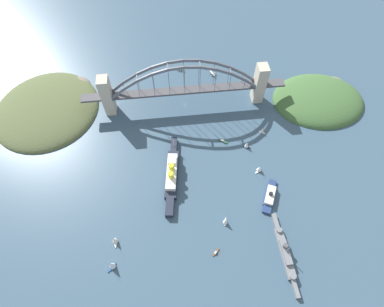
{
  "coord_description": "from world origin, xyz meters",
  "views": [
    {
      "loc": [
        19.71,
        254.07,
        273.83
      ],
      "look_at": [
        0.0,
        79.1,
        8.0
      ],
      "focal_mm": 27.67,
      "sensor_mm": 36.0,
      "label": 1
    }
  ],
  "objects": [
    {
      "name": "seaplane_taxiing_near_bridge",
      "position": [
        -42.48,
        -49.93,
        2.07
      ],
      "size": [
        7.8,
        11.67,
        4.9
      ],
      "color": "#B7B7B2",
      "rests_on": "ground"
    },
    {
      "name": "naval_cruiser",
      "position": [
        -71.61,
        191.05,
        3.02
      ],
      "size": [
        8.3,
        74.73,
        17.11
      ],
      "color": "slate",
      "rests_on": "ground"
    },
    {
      "name": "small_boat_6",
      "position": [
        -69.16,
        103.62,
        4.18
      ],
      "size": [
        8.6,
        7.56,
        8.96
      ],
      "color": "silver",
      "rests_on": "ground"
    },
    {
      "name": "small_boat_5",
      "position": [
        -62.37,
        71.94,
        4.42
      ],
      "size": [
        7.58,
        6.11,
        9.38
      ],
      "color": "black",
      "rests_on": "ground"
    },
    {
      "name": "small_boat_2",
      "position": [
        82.64,
        185.61,
        5.57
      ],
      "size": [
        8.62,
        8.94,
        11.98
      ],
      "color": "#234C8C",
      "rests_on": "ground"
    },
    {
      "name": "small_boat_1",
      "position": [
        -84.66,
        53.42,
        3.9
      ],
      "size": [
        6.92,
        5.98,
        8.48
      ],
      "color": "silver",
      "rests_on": "ground"
    },
    {
      "name": "harbor_arch_bridge",
      "position": [
        0.0,
        -0.0,
        27.34
      ],
      "size": [
        240.42,
        15.69,
        64.78
      ],
      "color": "#BCB29E",
      "rests_on": "ground"
    },
    {
      "name": "harbor_ferry_steamer",
      "position": [
        -72.43,
        135.35,
        2.59
      ],
      "size": [
        23.02,
        37.69,
        8.31
      ],
      "color": "navy",
      "rests_on": "ground"
    },
    {
      "name": "small_boat_7",
      "position": [
        -9.91,
        183.77,
        0.67
      ],
      "size": [
        7.42,
        6.79,
        1.87
      ],
      "color": "brown",
      "rests_on": "ground"
    },
    {
      "name": "small_boat_3",
      "position": [
        -23.31,
        156.98,
        4.57
      ],
      "size": [
        5.77,
        8.18,
        9.72
      ],
      "color": "silver",
      "rests_on": "ground"
    },
    {
      "name": "seaplane_second_in_formation",
      "position": [
        0.61,
        -64.65,
        1.9
      ],
      "size": [
        11.29,
        8.08,
        4.66
      ],
      "color": "#B7B7B2",
      "rests_on": "ground"
    },
    {
      "name": "headland_east_shore",
      "position": [
        168.4,
        -12.53,
        0.0
      ],
      "size": [
        126.21,
        132.91,
        24.02
      ],
      "color": "#515B38",
      "rests_on": "ground"
    },
    {
      "name": "small_boat_0",
      "position": [
        80.82,
        163.71,
        4.42
      ],
      "size": [
        5.11,
        8.91,
        9.53
      ],
      "color": "silver",
      "rests_on": "ground"
    },
    {
      "name": "small_boat_4",
      "position": [
        -37.2,
        61.17,
        0.81
      ],
      "size": [
        10.21,
        7.71,
        2.19
      ],
      "color": "#2D6B3D",
      "rests_on": "ground"
    },
    {
      "name": "headland_west_shore",
      "position": [
        -168.54,
        10.74,
        0.0
      ],
      "size": [
        114.17,
        94.21,
        26.21
      ],
      "color": "#3D6033",
      "rests_on": "ground"
    },
    {
      "name": "ground_plane",
      "position": [
        0.0,
        0.0,
        0.0
      ],
      "size": [
        1400.0,
        1400.0,
        0.0
      ],
      "primitive_type": "plane",
      "color": "#385166"
    },
    {
      "name": "ocean_liner",
      "position": [
        23.57,
        99.98,
        5.28
      ],
      "size": [
        19.82,
        93.37,
        18.17
      ],
      "color": "#1E2333",
      "rests_on": "ground"
    }
  ]
}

